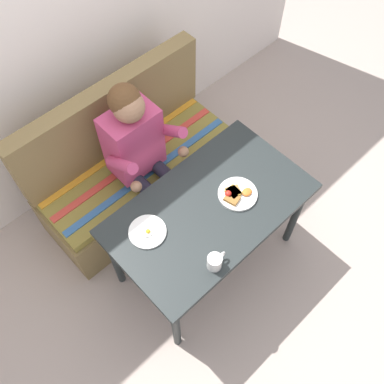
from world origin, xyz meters
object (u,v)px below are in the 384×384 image
plate_breakfast (236,194)px  coffee_mug (215,262)px  person (140,150)px  plate_eggs (147,232)px  table (209,214)px  couch (134,168)px

plate_breakfast → coffee_mug: bearing=-150.9°
person → coffee_mug: (-0.20, -0.86, 0.04)m
plate_eggs → coffee_mug: 0.42m
table → plate_breakfast: plate_breakfast is taller
person → plate_breakfast: 0.67m
person → plate_breakfast: size_ratio=5.22×
couch → coffee_mug: bearing=-102.6°
couch → plate_breakfast: size_ratio=6.19×
coffee_mug → couch: bearing=77.4°
coffee_mug → plate_eggs: bearing=108.9°
couch → coffee_mug: (-0.23, -1.04, 0.45)m
table → couch: couch is taller
table → plate_eggs: 0.40m
couch → plate_eggs: 0.85m
person → couch: bearing=80.2°
couch → plate_eggs: bearing=-119.7°
couch → person: (-0.03, -0.17, 0.41)m
plate_eggs → person: bearing=54.3°
person → plate_eggs: bearing=-125.7°
coffee_mug → plate_breakfast: bearing=29.1°
plate_eggs → coffee_mug: (0.13, -0.39, 0.04)m
couch → person: bearing=-99.8°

